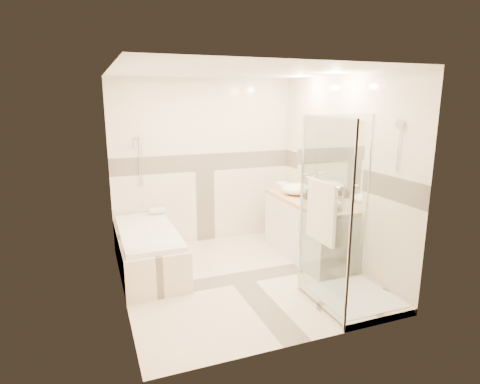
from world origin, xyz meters
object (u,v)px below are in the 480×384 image
object	(u,v)px
vessel_sink_near	(296,189)
amenity_bottle_b	(307,194)
bathtub	(148,248)
vessel_sink_far	(328,203)
amenity_bottle_a	(311,196)
vanity	(307,229)
shower_enclosure	(343,259)

from	to	relation	value
vessel_sink_near	amenity_bottle_b	xyz separation A→B (m)	(0.00, -0.32, -0.01)
bathtub	vessel_sink_near	xyz separation A→B (m)	(2.13, -0.03, 0.63)
amenity_bottle_b	vessel_sink_near	bearing A→B (deg)	90.00
vessel_sink_far	vessel_sink_near	bearing A→B (deg)	90.00
vessel_sink_far	amenity_bottle_a	xyz separation A→B (m)	(0.00, 0.41, 0.01)
bathtub	amenity_bottle_b	size ratio (longest dim) A/B	11.83
vanity	vessel_sink_near	size ratio (longest dim) A/B	3.89
shower_enclosure	amenity_bottle_b	world-z (taller)	shower_enclosure
bathtub	amenity_bottle_a	bearing A→B (deg)	-12.07
vanity	vessel_sink_far	xyz separation A→B (m)	(-0.02, -0.51, 0.50)
vessel_sink_near	amenity_bottle_a	xyz separation A→B (m)	(0.00, -0.42, -0.01)
vanity	vessel_sink_near	distance (m)	0.60
vessel_sink_near	amenity_bottle_b	distance (m)	0.32
shower_enclosure	vessel_sink_near	bearing A→B (deg)	80.25
bathtub	vessel_sink_near	size ratio (longest dim) A/B	4.08
shower_enclosure	vessel_sink_near	size ratio (longest dim) A/B	4.90
bathtub	shower_enclosure	distance (m)	2.47
amenity_bottle_a	amenity_bottle_b	size ratio (longest dim) A/B	1.08
bathtub	vanity	world-z (taller)	vanity
vanity	vessel_sink_near	bearing A→B (deg)	93.61
amenity_bottle_a	shower_enclosure	bearing A→B (deg)	-103.18
vessel_sink_near	amenity_bottle_b	bearing A→B (deg)	-90.00
amenity_bottle_b	amenity_bottle_a	bearing A→B (deg)	-90.00
bathtub	amenity_bottle_a	world-z (taller)	amenity_bottle_a
vessel_sink_near	vanity	bearing A→B (deg)	-86.39
amenity_bottle_b	bathtub	bearing A→B (deg)	170.56
shower_enclosure	vessel_sink_far	size ratio (longest dim) A/B	5.67
vanity	vessel_sink_far	size ratio (longest dim) A/B	4.50
shower_enclosure	vessel_sink_near	distance (m)	1.67
vessel_sink_near	vessel_sink_far	distance (m)	0.83
vessel_sink_near	bathtub	bearing A→B (deg)	179.10
vessel_sink_far	amenity_bottle_b	xyz separation A→B (m)	(0.00, 0.51, -0.00)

